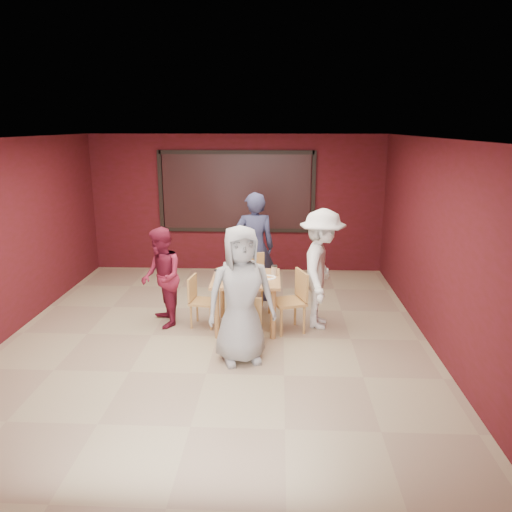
{
  "coord_description": "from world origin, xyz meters",
  "views": [
    {
      "loc": [
        0.88,
        -6.66,
        2.97
      ],
      "look_at": [
        0.54,
        0.36,
        1.12
      ],
      "focal_mm": 35.0,
      "sensor_mm": 36.0,
      "label": 1
    }
  ],
  "objects_px": {
    "diner_front": "(241,295)",
    "diner_left": "(161,278)",
    "dining_table": "(246,284)",
    "diner_back": "(254,247)",
    "chair_front": "(248,319)",
    "chair_right": "(294,297)",
    "chair_left": "(199,298)",
    "diner_right": "(322,269)",
    "chair_back": "(254,279)"
  },
  "relations": [
    {
      "from": "chair_right",
      "to": "diner_right",
      "type": "xyz_separation_m",
      "value": [
        0.41,
        0.2,
        0.38
      ]
    },
    {
      "from": "chair_front",
      "to": "diner_back",
      "type": "distance_m",
      "value": 2.03
    },
    {
      "from": "diner_right",
      "to": "diner_left",
      "type": "bearing_deg",
      "value": 101.3
    },
    {
      "from": "dining_table",
      "to": "chair_right",
      "type": "bearing_deg",
      "value": -5.55
    },
    {
      "from": "dining_table",
      "to": "diner_back",
      "type": "distance_m",
      "value": 1.26
    },
    {
      "from": "chair_right",
      "to": "diner_front",
      "type": "height_order",
      "value": "diner_front"
    },
    {
      "from": "diner_back",
      "to": "diner_left",
      "type": "xyz_separation_m",
      "value": [
        -1.34,
        -1.19,
        -0.19
      ]
    },
    {
      "from": "dining_table",
      "to": "diner_back",
      "type": "height_order",
      "value": "diner_back"
    },
    {
      "from": "chair_left",
      "to": "diner_left",
      "type": "distance_m",
      "value": 0.64
    },
    {
      "from": "dining_table",
      "to": "diner_front",
      "type": "xyz_separation_m",
      "value": [
        0.01,
        -1.08,
        0.2
      ]
    },
    {
      "from": "chair_left",
      "to": "diner_back",
      "type": "bearing_deg",
      "value": 56.89
    },
    {
      "from": "chair_front",
      "to": "diner_back",
      "type": "xyz_separation_m",
      "value": [
        -0.01,
        1.96,
        0.51
      ]
    },
    {
      "from": "chair_back",
      "to": "diner_back",
      "type": "xyz_separation_m",
      "value": [
        -0.01,
        0.46,
        0.42
      ]
    },
    {
      "from": "chair_left",
      "to": "chair_right",
      "type": "height_order",
      "value": "chair_right"
    },
    {
      "from": "chair_front",
      "to": "chair_back",
      "type": "distance_m",
      "value": 1.5
    },
    {
      "from": "dining_table",
      "to": "diner_back",
      "type": "bearing_deg",
      "value": 87.28
    },
    {
      "from": "diner_right",
      "to": "dining_table",
      "type": "bearing_deg",
      "value": 105.84
    },
    {
      "from": "dining_table",
      "to": "chair_front",
      "type": "xyz_separation_m",
      "value": [
        0.07,
        -0.73,
        -0.25
      ]
    },
    {
      "from": "diner_front",
      "to": "diner_right",
      "type": "bearing_deg",
      "value": 30.26
    },
    {
      "from": "chair_front",
      "to": "diner_right",
      "type": "relative_size",
      "value": 0.43
    },
    {
      "from": "diner_front",
      "to": "diner_back",
      "type": "height_order",
      "value": "diner_back"
    },
    {
      "from": "diner_front",
      "to": "diner_right",
      "type": "height_order",
      "value": "diner_right"
    },
    {
      "from": "diner_back",
      "to": "diner_right",
      "type": "height_order",
      "value": "diner_back"
    },
    {
      "from": "chair_front",
      "to": "chair_right",
      "type": "xyz_separation_m",
      "value": [
        0.63,
        0.66,
        0.08
      ]
    },
    {
      "from": "diner_back",
      "to": "dining_table",
      "type": "bearing_deg",
      "value": 79.0
    },
    {
      "from": "chair_front",
      "to": "diner_left",
      "type": "height_order",
      "value": "diner_left"
    },
    {
      "from": "chair_front",
      "to": "chair_back",
      "type": "bearing_deg",
      "value": 90.09
    },
    {
      "from": "chair_back",
      "to": "chair_right",
      "type": "distance_m",
      "value": 1.05
    },
    {
      "from": "chair_front",
      "to": "chair_back",
      "type": "xyz_separation_m",
      "value": [
        -0.0,
        1.5,
        0.09
      ]
    },
    {
      "from": "dining_table",
      "to": "chair_front",
      "type": "height_order",
      "value": "dining_table"
    },
    {
      "from": "chair_left",
      "to": "diner_front",
      "type": "distance_m",
      "value": 1.41
    },
    {
      "from": "dining_table",
      "to": "diner_right",
      "type": "height_order",
      "value": "diner_right"
    },
    {
      "from": "dining_table",
      "to": "chair_left",
      "type": "height_order",
      "value": "dining_table"
    },
    {
      "from": "chair_front",
      "to": "chair_right",
      "type": "relative_size",
      "value": 0.85
    },
    {
      "from": "dining_table",
      "to": "diner_left",
      "type": "distance_m",
      "value": 1.28
    },
    {
      "from": "chair_left",
      "to": "diner_right",
      "type": "height_order",
      "value": "diner_right"
    },
    {
      "from": "chair_front",
      "to": "chair_right",
      "type": "distance_m",
      "value": 0.92
    },
    {
      "from": "diner_right",
      "to": "chair_right",
      "type": "bearing_deg",
      "value": 124.79
    },
    {
      "from": "chair_back",
      "to": "diner_right",
      "type": "bearing_deg",
      "value": -31.7
    },
    {
      "from": "chair_left",
      "to": "diner_back",
      "type": "relative_size",
      "value": 0.41
    },
    {
      "from": "chair_back",
      "to": "chair_left",
      "type": "relative_size",
      "value": 1.2
    },
    {
      "from": "diner_front",
      "to": "diner_left",
      "type": "xyz_separation_m",
      "value": [
        -1.29,
        1.12,
        -0.14
      ]
    },
    {
      "from": "chair_back",
      "to": "diner_right",
      "type": "height_order",
      "value": "diner_right"
    },
    {
      "from": "dining_table",
      "to": "diner_front",
      "type": "relative_size",
      "value": 0.57
    },
    {
      "from": "diner_front",
      "to": "chair_right",
      "type": "bearing_deg",
      "value": 38.23
    },
    {
      "from": "chair_back",
      "to": "diner_left",
      "type": "distance_m",
      "value": 1.55
    },
    {
      "from": "dining_table",
      "to": "chair_back",
      "type": "height_order",
      "value": "dining_table"
    },
    {
      "from": "dining_table",
      "to": "diner_right",
      "type": "distance_m",
      "value": 1.14
    },
    {
      "from": "diner_front",
      "to": "diner_left",
      "type": "distance_m",
      "value": 1.71
    },
    {
      "from": "chair_front",
      "to": "chair_back",
      "type": "relative_size",
      "value": 0.83
    }
  ]
}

